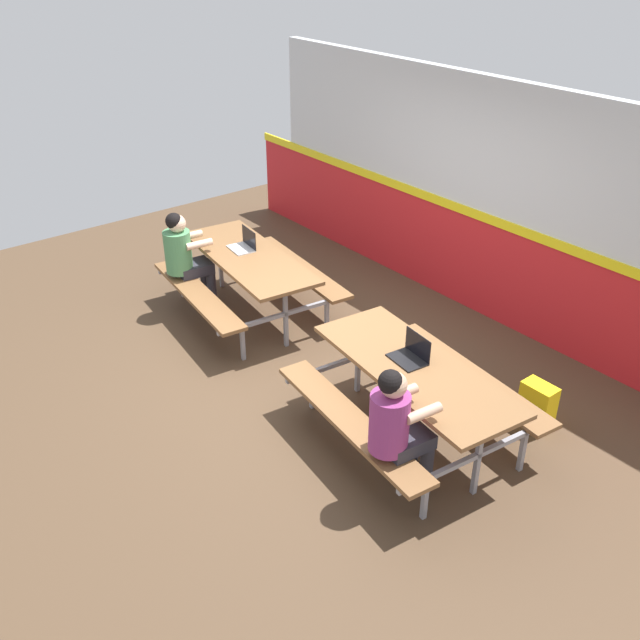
% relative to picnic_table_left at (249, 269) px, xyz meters
% --- Properties ---
extents(ground_plane, '(10.00, 10.00, 0.02)m').
position_rel_picnic_table_left_xyz_m(ground_plane, '(1.35, -0.20, -0.59)').
color(ground_plane, '#4C3826').
extents(accent_backdrop, '(8.00, 0.14, 2.60)m').
position_rel_picnic_table_left_xyz_m(accent_backdrop, '(1.35, 2.13, 0.67)').
color(accent_backdrop, red).
rests_on(accent_backdrop, ground).
extents(picnic_table_left, '(2.06, 1.76, 0.74)m').
position_rel_picnic_table_left_xyz_m(picnic_table_left, '(0.00, 0.00, 0.00)').
color(picnic_table_left, brown).
rests_on(picnic_table_left, ground).
extents(picnic_table_right, '(2.06, 1.76, 0.74)m').
position_rel_picnic_table_left_xyz_m(picnic_table_right, '(2.71, -0.14, 0.00)').
color(picnic_table_right, brown).
rests_on(picnic_table_right, ground).
extents(student_nearer, '(0.39, 0.54, 1.21)m').
position_rel_picnic_table_left_xyz_m(student_nearer, '(-0.54, -0.50, 0.13)').
color(student_nearer, '#2D2D38').
rests_on(student_nearer, ground).
extents(student_further, '(0.39, 0.54, 1.21)m').
position_rel_picnic_table_left_xyz_m(student_further, '(3.13, -0.75, 0.13)').
color(student_further, '#2D2D38').
rests_on(student_further, ground).
extents(laptop_silver, '(0.34, 0.26, 0.22)m').
position_rel_picnic_table_left_xyz_m(laptop_silver, '(-0.18, 0.06, 0.21)').
color(laptop_silver, silver).
rests_on(laptop_silver, picnic_table_left).
extents(laptop_dark, '(0.34, 0.26, 0.22)m').
position_rel_picnic_table_left_xyz_m(laptop_dark, '(2.61, -0.09, 0.21)').
color(laptop_dark, black).
rests_on(laptop_dark, picnic_table_right).
extents(backpack_dark, '(0.30, 0.22, 0.44)m').
position_rel_picnic_table_left_xyz_m(backpack_dark, '(3.29, 0.85, -0.36)').
color(backpack_dark, yellow).
rests_on(backpack_dark, ground).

